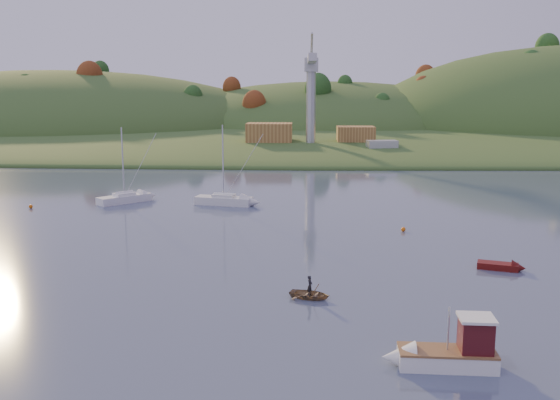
{
  "coord_description": "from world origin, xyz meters",
  "views": [
    {
      "loc": [
        -0.22,
        -28.58,
        15.73
      ],
      "look_at": [
        -2.52,
        38.59,
        3.57
      ],
      "focal_mm": 40.0,
      "sensor_mm": 36.0,
      "label": 1
    }
  ],
  "objects_px": {
    "sailboat_near": "(124,198)",
    "red_tender": "(507,267)",
    "fishing_boat": "(440,352)",
    "sailboat_far": "(224,200)",
    "canoe": "(310,294)"
  },
  "relations": [
    {
      "from": "fishing_boat",
      "to": "sailboat_far",
      "type": "relative_size",
      "value": 0.6
    },
    {
      "from": "sailboat_far",
      "to": "canoe",
      "type": "distance_m",
      "value": 39.54
    },
    {
      "from": "fishing_boat",
      "to": "sailboat_near",
      "type": "distance_m",
      "value": 59.99
    },
    {
      "from": "sailboat_near",
      "to": "sailboat_far",
      "type": "height_order",
      "value": "sailboat_far"
    },
    {
      "from": "red_tender",
      "to": "fishing_boat",
      "type": "bearing_deg",
      "value": -98.93
    },
    {
      "from": "red_tender",
      "to": "sailboat_far",
      "type": "bearing_deg",
      "value": 152.14
    },
    {
      "from": "fishing_boat",
      "to": "sailboat_near",
      "type": "height_order",
      "value": "sailboat_near"
    },
    {
      "from": "sailboat_near",
      "to": "canoe",
      "type": "height_order",
      "value": "sailboat_near"
    },
    {
      "from": "fishing_boat",
      "to": "sailboat_near",
      "type": "relative_size",
      "value": 0.63
    },
    {
      "from": "canoe",
      "to": "red_tender",
      "type": "height_order",
      "value": "red_tender"
    },
    {
      "from": "sailboat_near",
      "to": "sailboat_far",
      "type": "distance_m",
      "value": 13.97
    },
    {
      "from": "fishing_boat",
      "to": "sailboat_far",
      "type": "xyz_separation_m",
      "value": [
        -18.46,
        49.44,
        -0.2
      ]
    },
    {
      "from": "fishing_boat",
      "to": "red_tender",
      "type": "relative_size",
      "value": 1.53
    },
    {
      "from": "sailboat_far",
      "to": "canoe",
      "type": "xyz_separation_m",
      "value": [
        11.23,
        -37.91,
        -0.39
      ]
    },
    {
      "from": "sailboat_near",
      "to": "red_tender",
      "type": "bearing_deg",
      "value": -80.86
    }
  ]
}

